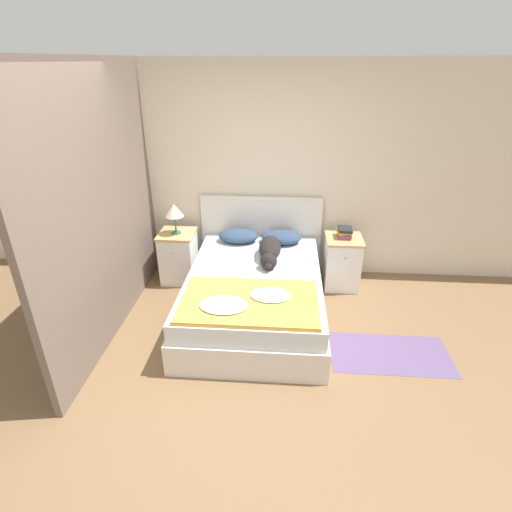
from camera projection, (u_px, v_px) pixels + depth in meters
The scene contains 14 objects.
ground_plane at pixel (230, 380), 3.48m from camera, with size 16.00×16.00×0.00m, color brown.
wall_back at pixel (251, 174), 4.82m from camera, with size 9.00×0.06×2.55m.
wall_side_left at pixel (112, 199), 3.94m from camera, with size 0.06×3.10×2.55m.
bed at pixel (255, 295), 4.27m from camera, with size 1.43×2.03×0.52m.
headboard at pixel (261, 233), 5.08m from camera, with size 1.51×0.06×1.01m.
nightstand_left at pixel (179, 256), 4.95m from camera, with size 0.43×0.46×0.64m.
nightstand_right at pixel (342, 262), 4.82m from camera, with size 0.43×0.46×0.64m.
pillow_left at pixel (238, 236), 4.85m from camera, with size 0.48×0.34×0.14m.
pillow_right at pixel (281, 237), 4.82m from camera, with size 0.48×0.34×0.14m.
quilt at pixel (248, 301), 3.63m from camera, with size 1.25×0.79×0.07m.
dog at pixel (270, 250), 4.42m from camera, with size 0.25×0.75×0.21m.
book_stack at pixel (344, 232), 4.67m from camera, with size 0.18×0.21×0.12m.
table_lamp at pixel (174, 211), 4.67m from camera, with size 0.22×0.22×0.37m.
rug at pixel (390, 354), 3.79m from camera, with size 1.13×0.59×0.00m.
Camera 1 is at (0.43, -2.61, 2.52)m, focal length 28.00 mm.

